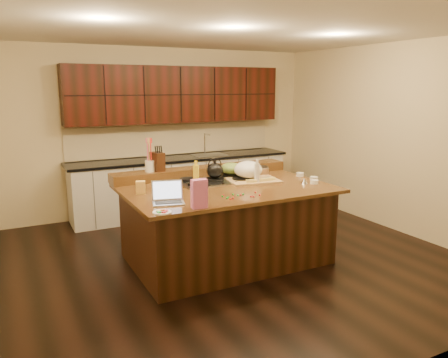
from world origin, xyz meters
name	(u,v)px	position (x,y,z in m)	size (l,w,h in m)	color
room	(226,150)	(0.00, 0.00, 1.35)	(5.52, 5.02, 2.72)	black
island	(226,223)	(0.00, 0.00, 0.46)	(2.40, 1.60, 0.92)	black
back_ledge	(202,171)	(0.00, 0.70, 0.98)	(2.40, 0.30, 0.12)	black
cooktop	(215,180)	(0.00, 0.30, 0.94)	(0.92, 0.52, 0.05)	gray
back_counter	(180,154)	(0.30, 2.23, 0.98)	(3.70, 0.66, 2.40)	silver
kettle	(215,171)	(0.00, 0.30, 1.06)	(0.21, 0.21, 0.19)	black
green_bowl	(231,168)	(0.30, 0.43, 1.04)	(0.27, 0.27, 0.15)	olive
laptop	(168,197)	(-0.86, -0.38, 0.98)	(0.37, 0.32, 0.22)	#B7B7BC
oil_bottle	(196,177)	(-0.35, 0.09, 1.06)	(0.07, 0.07, 0.27)	yellow
vinegar_bottle	(257,174)	(0.39, -0.06, 1.04)	(0.06, 0.06, 0.25)	silver
wooden_tray	(249,172)	(0.41, 0.15, 1.03)	(0.68, 0.54, 0.25)	tan
ramekin_a	(314,182)	(1.03, -0.36, 0.94)	(0.10, 0.10, 0.04)	white
ramekin_b	(314,178)	(1.15, -0.20, 0.94)	(0.10, 0.10, 0.04)	white
ramekin_c	(300,174)	(1.15, 0.09, 0.94)	(0.10, 0.10, 0.04)	white
strainer_bowl	(260,171)	(0.74, 0.43, 0.97)	(0.24, 0.24, 0.09)	#996B3F
kitchen_timer	(304,181)	(0.92, -0.30, 0.96)	(0.08, 0.08, 0.07)	silver
pink_bag	(199,194)	(-0.66, -0.71, 1.06)	(0.15, 0.08, 0.28)	#D865A7
candy_plate	(162,212)	(-1.04, -0.71, 0.93)	(0.18, 0.18, 0.01)	white
package_box	(141,187)	(-1.00, 0.11, 0.99)	(0.10, 0.07, 0.14)	#F4C056
utensil_crock	(150,166)	(-0.71, 0.70, 1.11)	(0.12, 0.12, 0.14)	white
knife_block	(158,162)	(-0.60, 0.70, 1.16)	(0.12, 0.19, 0.24)	black
gumdrop_0	(251,197)	(0.00, -0.59, 0.93)	(0.02, 0.02, 0.02)	red
gumdrop_1	(227,198)	(-0.26, -0.54, 0.93)	(0.02, 0.02, 0.02)	#198C26
gumdrop_2	(241,195)	(-0.07, -0.47, 0.93)	(0.02, 0.02, 0.02)	red
gumdrop_3	(222,196)	(-0.27, -0.44, 0.93)	(0.02, 0.02, 0.02)	#198C26
gumdrop_4	(254,197)	(0.02, -0.60, 0.93)	(0.02, 0.02, 0.02)	red
gumdrop_5	(238,195)	(-0.10, -0.48, 0.93)	(0.02, 0.02, 0.02)	#198C26
gumdrop_6	(255,192)	(0.14, -0.44, 0.93)	(0.02, 0.02, 0.02)	red
gumdrop_7	(243,194)	(-0.02, -0.46, 0.93)	(0.02, 0.02, 0.02)	#198C26
gumdrop_8	(260,195)	(0.12, -0.57, 0.93)	(0.02, 0.02, 0.02)	red
gumdrop_9	(233,194)	(-0.13, -0.41, 0.93)	(0.02, 0.02, 0.02)	#198C26
gumdrop_10	(223,195)	(-0.24, -0.40, 0.93)	(0.02, 0.02, 0.02)	red
gumdrop_11	(227,198)	(-0.26, -0.53, 0.93)	(0.02, 0.02, 0.02)	#198C26
gumdrop_12	(233,198)	(-0.20, -0.55, 0.93)	(0.02, 0.02, 0.02)	red
gumdrop_13	(228,197)	(-0.23, -0.50, 0.93)	(0.02, 0.02, 0.02)	#198C26
gumdrop_14	(230,199)	(-0.25, -0.58, 0.93)	(0.02, 0.02, 0.02)	red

